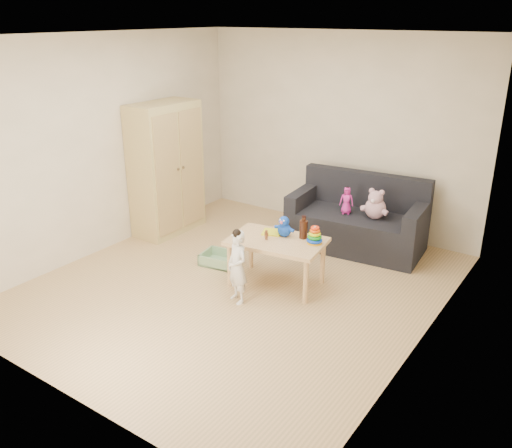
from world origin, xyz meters
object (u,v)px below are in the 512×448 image
Objects in this scene: sofa at (356,231)px; toddler at (237,268)px; play_table at (276,262)px; wardrobe at (166,169)px.

toddler is at bearing -107.42° from sofa.
sofa is 1.62× the size of play_table.
wardrobe is 2.22m from play_table.
toddler reaches higher than sofa.
toddler reaches higher than play_table.
wardrobe is at bearing 174.68° from toddler.
play_table is at bearing -14.03° from wardrobe.
toddler is (1.95, -1.06, -0.49)m from wardrobe.
sofa is (2.36, 0.89, -0.64)m from wardrobe.
wardrobe reaches higher than play_table.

